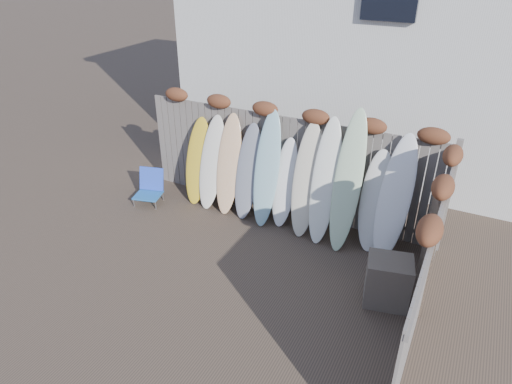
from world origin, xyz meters
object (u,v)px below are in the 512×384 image
at_px(surfboard_0, 198,161).
at_px(wooden_crate, 388,281).
at_px(beach_chair, 150,187).
at_px(lattice_panel, 428,246).

bearing_deg(surfboard_0, wooden_crate, -20.35).
height_order(beach_chair, lattice_panel, lattice_panel).
xyz_separation_m(wooden_crate, lattice_panel, (0.43, 0.45, 0.49)).
bearing_deg(wooden_crate, surfboard_0, 161.85).
xyz_separation_m(lattice_panel, surfboard_0, (-4.69, 0.95, 0.00)).
relative_size(beach_chair, surfboard_0, 0.38).
distance_m(beach_chair, wooden_crate, 5.21).
xyz_separation_m(beach_chair, lattice_panel, (5.56, -0.40, 0.55)).
relative_size(wooden_crate, surfboard_0, 0.42).
bearing_deg(lattice_panel, beach_chair, 166.66).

